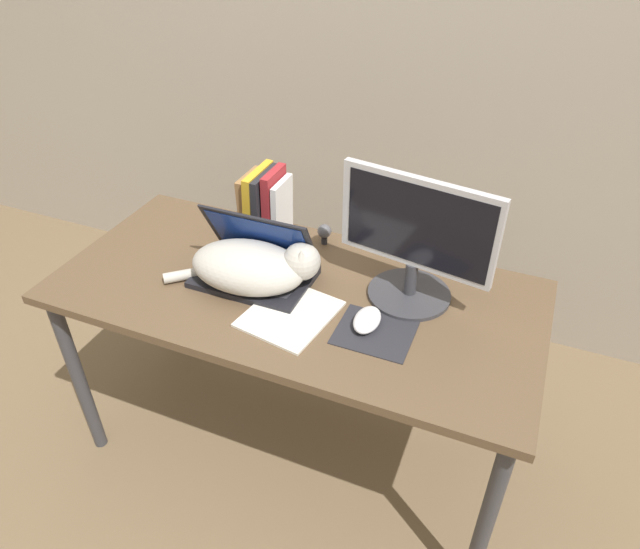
% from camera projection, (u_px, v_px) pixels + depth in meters
% --- Properties ---
extents(ground_plane, '(12.00, 12.00, 0.00)m').
position_uv_depth(ground_plane, '(257.00, 519.00, 1.84)').
color(ground_plane, brown).
extents(wall_back, '(8.00, 0.05, 2.60)m').
position_uv_depth(wall_back, '(399.00, 7.00, 2.02)').
color(wall_back, '#9E9384').
rests_on(wall_back, ground_plane).
extents(desk, '(1.43, 0.67, 0.70)m').
position_uv_depth(desk, '(295.00, 307.00, 1.72)').
color(desk, brown).
rests_on(desk, ground_plane).
extents(laptop, '(0.34, 0.23, 0.22)m').
position_uv_depth(laptop, '(256.00, 265.00, 1.70)').
color(laptop, black).
rests_on(laptop, desk).
extents(cat, '(0.45, 0.25, 0.16)m').
position_uv_depth(cat, '(254.00, 266.00, 1.64)').
color(cat, '#B2ADA3').
rests_on(cat, desk).
extents(external_monitor, '(0.44, 0.24, 0.37)m').
position_uv_depth(external_monitor, '(415.00, 240.00, 1.54)').
color(external_monitor, '#333338').
rests_on(external_monitor, desk).
extents(mousepad, '(0.20, 0.17, 0.00)m').
position_uv_depth(mousepad, '(375.00, 333.00, 1.52)').
color(mousepad, '#232328').
rests_on(mousepad, desk).
extents(computer_mouse, '(0.07, 0.11, 0.04)m').
position_uv_depth(computer_mouse, '(367.00, 320.00, 1.53)').
color(computer_mouse, silver).
rests_on(computer_mouse, mousepad).
extents(book_row, '(0.14, 0.17, 0.25)m').
position_uv_depth(book_row, '(265.00, 206.00, 1.83)').
color(book_row, olive).
rests_on(book_row, desk).
extents(notepad, '(0.25, 0.28, 0.01)m').
position_uv_depth(notepad, '(290.00, 314.00, 1.57)').
color(notepad, silver).
rests_on(notepad, desk).
extents(webcam, '(0.05, 0.05, 0.07)m').
position_uv_depth(webcam, '(324.00, 232.00, 1.85)').
color(webcam, '#232328').
rests_on(webcam, desk).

